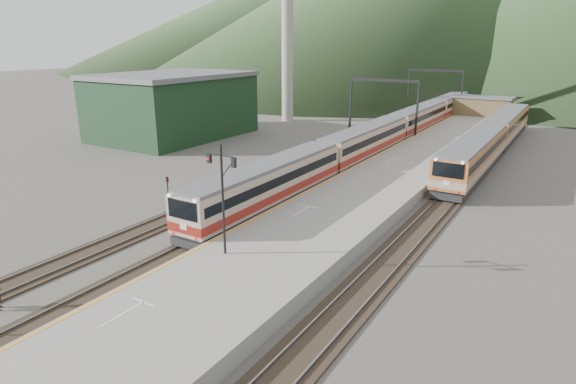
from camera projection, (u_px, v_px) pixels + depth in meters
The scene contains 15 objects.
track_main at pixel (355, 165), 51.39m from camera, with size 2.60×200.00×0.23m.
track_far at pixel (314, 159), 53.89m from camera, with size 2.60×200.00×0.23m.
track_second at pixel (466, 180), 45.65m from camera, with size 2.60×200.00×0.23m.
platform at pixel (399, 172), 46.84m from camera, with size 8.00×100.00×1.00m, color gray.
gantry_near at pixel (383, 97), 63.35m from camera, with size 9.55×0.25×8.00m.
gantry_far at pixel (435, 84), 83.68m from camera, with size 9.55×0.25×8.00m.
warehouse at pixel (173, 105), 65.71m from camera, with size 14.50×20.50×8.60m.
smokestack at pixel (287, 26), 75.77m from camera, with size 1.80×1.80×30.00m, color #9E998E.
station_shed at pixel (482, 106), 78.74m from camera, with size 9.40×4.40×3.10m.
hill_d at pixel (305, 13), 265.63m from camera, with size 200.00×200.00×55.00m, color #314F2B.
main_train at pixel (396, 130), 61.01m from camera, with size 2.81×77.05×3.43m.
second_train at pixel (493, 137), 55.44m from camera, with size 3.03×41.28×3.70m.
signal_mast at pixel (222, 188), 26.55m from camera, with size 2.20×0.31×6.39m.
short_signal_b at pixel (260, 176), 41.90m from camera, with size 0.26×0.23×2.27m.
short_signal_c at pixel (168, 187), 38.82m from camera, with size 0.25×0.20×2.27m.
Camera 1 is at (20.02, -6.26, 12.70)m, focal length 30.00 mm.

